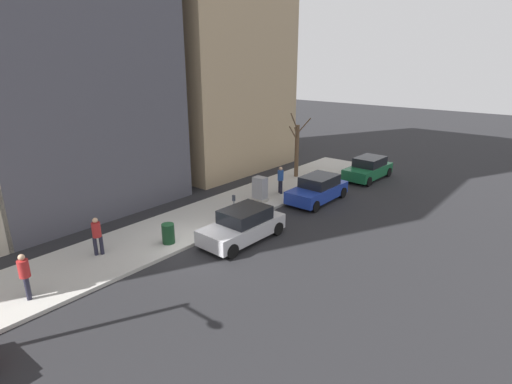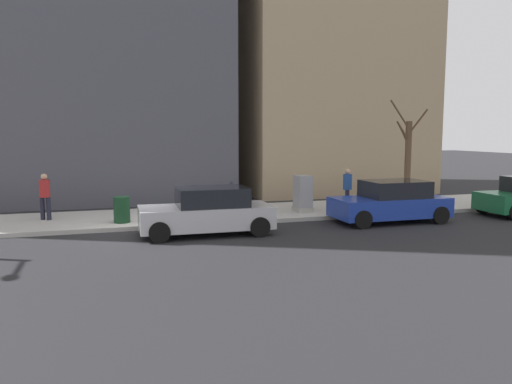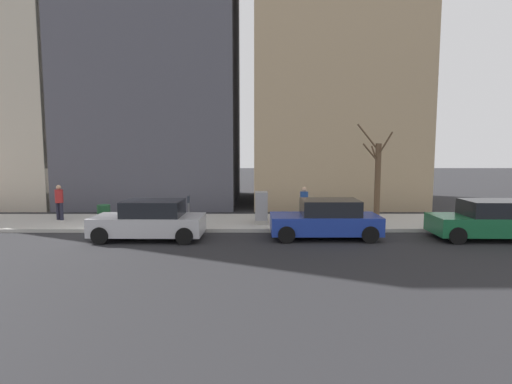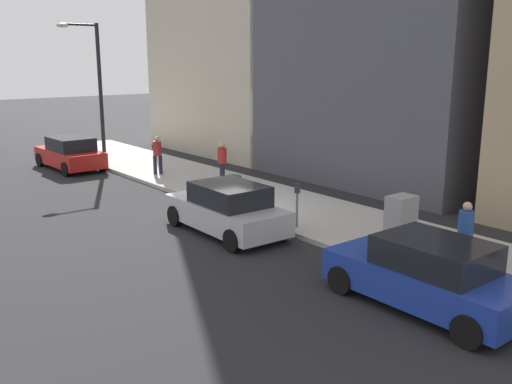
{
  "view_description": "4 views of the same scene",
  "coord_description": "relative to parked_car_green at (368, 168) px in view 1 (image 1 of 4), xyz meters",
  "views": [
    {
      "loc": [
        -12.5,
        10.87,
        7.95
      ],
      "look_at": [
        0.78,
        -5.04,
        1.05
      ],
      "focal_mm": 28.0,
      "sensor_mm": 36.0,
      "label": 1
    },
    {
      "loc": [
        -16.79,
        1.44,
        3.27
      ],
      "look_at": [
        0.24,
        -3.76,
        1.13
      ],
      "focal_mm": 35.0,
      "sensor_mm": 36.0,
      "label": 2
    },
    {
      "loc": [
        -16.42,
        -5.73,
        3.44
      ],
      "look_at": [
        1.38,
        -5.78,
        1.56
      ],
      "focal_mm": 28.0,
      "sensor_mm": 36.0,
      "label": 3
    },
    {
      "loc": [
        -10.72,
        -14.95,
        5.12
      ],
      "look_at": [
        0.62,
        -0.72,
        0.8
      ],
      "focal_mm": 40.0,
      "sensor_mm": 36.0,
      "label": 4
    }
  ],
  "objects": [
    {
      "name": "sidewalk",
      "position": [
        3.29,
        14.78,
        -0.66
      ],
      "size": [
        4.0,
        36.0,
        0.15
      ],
      "primitive_type": "cube",
      "color": "#B2AFA8",
      "rests_on": "ground"
    },
    {
      "name": "pedestrian_near_meter",
      "position": [
        2.54,
        6.85,
        0.35
      ],
      "size": [
        0.37,
        0.36,
        1.66
      ],
      "rotation": [
        0.0,
        0.0,
        5.75
      ],
      "color": "#1E1E2D",
      "rests_on": "sidewalk"
    },
    {
      "name": "parked_car_blue",
      "position": [
        0.25,
        6.27,
        0.0
      ],
      "size": [
        1.93,
        4.2,
        1.52
      ],
      "rotation": [
        0.0,
        0.0,
        -0.0
      ],
      "color": "#1E389E",
      "rests_on": "ground"
    },
    {
      "name": "pedestrian_far_corner",
      "position": [
        2.41,
        21.52,
        0.35
      ],
      "size": [
        0.39,
        0.36,
        1.66
      ],
      "rotation": [
        0.0,
        0.0,
        5.93
      ],
      "color": "#1E1E2D",
      "rests_on": "sidewalk"
    },
    {
      "name": "parking_meter",
      "position": [
        1.74,
        11.88,
        0.24
      ],
      "size": [
        0.14,
        0.1,
        1.35
      ],
      "color": "slate",
      "rests_on": "sidewalk"
    },
    {
      "name": "parked_car_green",
      "position": [
        0.0,
        0.0,
        0.0
      ],
      "size": [
        2.03,
        4.25,
        1.52
      ],
      "rotation": [
        0.0,
        0.0,
        -0.03
      ],
      "color": "#196038",
      "rests_on": "ground"
    },
    {
      "name": "office_tower_left",
      "position": [
        11.75,
        4.13,
        9.38
      ],
      "size": [
        9.92,
        9.92,
        20.22
      ],
      "primitive_type": "cube",
      "color": "tan",
      "rests_on": "ground"
    },
    {
      "name": "ground_plane",
      "position": [
        1.29,
        14.78,
        -0.74
      ],
      "size": [
        120.0,
        120.0,
        0.0
      ],
      "primitive_type": "plane",
      "color": "#232326"
    },
    {
      "name": "bare_tree",
      "position": [
        3.88,
        3.19,
        1.39
      ],
      "size": [
        1.43,
        1.49,
        4.52
      ],
      "color": "brown",
      "rests_on": "sidewalk"
    },
    {
      "name": "utility_box",
      "position": [
        2.59,
        8.76,
        0.11
      ],
      "size": [
        0.83,
        0.61,
        1.43
      ],
      "color": "#A8A399",
      "rests_on": "sidewalk"
    },
    {
      "name": "parked_car_silver",
      "position": [
        0.05,
        13.1,
        0.0
      ],
      "size": [
        1.99,
        4.23,
        1.52
      ],
      "rotation": [
        0.0,
        0.0,
        -0.02
      ],
      "color": "#B7B7BC",
      "rests_on": "ground"
    },
    {
      "name": "pedestrian_midblock",
      "position": [
        3.54,
        18.27,
        0.35
      ],
      "size": [
        0.36,
        0.38,
        1.66
      ],
      "rotation": [
        0.0,
        0.0,
        1.13
      ],
      "color": "#1E1E2D",
      "rests_on": "sidewalk"
    },
    {
      "name": "trash_bin",
      "position": [
        2.19,
        15.68,
        -0.14
      ],
      "size": [
        0.56,
        0.56,
        0.9
      ],
      "primitive_type": "cylinder",
      "color": "#14381E",
      "rests_on": "sidewalk"
    }
  ]
}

